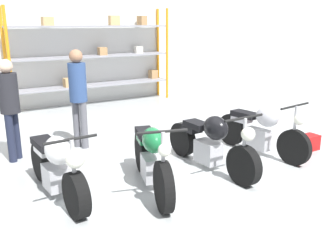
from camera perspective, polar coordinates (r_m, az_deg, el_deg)
name	(u,v)px	position (r m, az deg, el deg)	size (l,w,h in m)	color
ground_plane	(182,175)	(5.87, 2.08, -7.49)	(30.00, 30.00, 0.00)	#B2B7B7
back_wall	(60,41)	(10.93, -16.13, 12.37)	(30.00, 0.08, 3.60)	silver
shelving_rack	(96,55)	(10.90, -10.89, 10.63)	(4.61, 0.63, 2.69)	orange
motorcycle_white	(57,166)	(5.24, -16.62, -5.85)	(0.65, 1.98, 1.00)	black
motorcycle_green	(151,158)	(5.25, -2.54, -4.86)	(0.84, 1.98, 1.05)	black
motorcycle_black	(211,143)	(6.00, 6.57, -2.56)	(0.72, 2.13, 1.02)	black
motorcycle_silver	(261,129)	(6.84, 14.00, -0.48)	(0.74, 1.98, 1.01)	black
person_browsing	(78,91)	(7.06, -13.54, 5.28)	(0.44, 0.44, 1.83)	#595960
person_near_rack	(9,102)	(6.75, -23.01, 3.38)	(0.45, 0.45, 1.72)	#1E2338
toolbox	(307,143)	(7.40, 20.44, -2.40)	(0.44, 0.26, 0.28)	red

